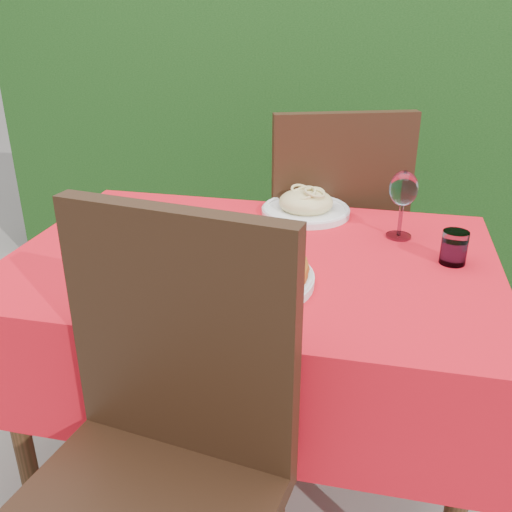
% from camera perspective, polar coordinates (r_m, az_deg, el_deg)
% --- Properties ---
extents(ground, '(60.00, 60.00, 0.00)m').
position_cam_1_polar(ground, '(1.93, -0.27, -20.54)').
color(ground, slate).
rests_on(ground, ground).
extents(hedge, '(3.20, 0.55, 1.78)m').
position_cam_1_polar(hedge, '(2.93, 6.70, 15.41)').
color(hedge, black).
rests_on(hedge, ground).
extents(dining_table, '(1.26, 0.86, 0.75)m').
position_cam_1_polar(dining_table, '(1.57, -0.31, -4.91)').
color(dining_table, '#412614').
rests_on(dining_table, ground).
extents(chair_near, '(0.53, 0.53, 1.04)m').
position_cam_1_polar(chair_near, '(1.14, -9.98, -18.78)').
color(chair_near, black).
rests_on(chair_near, ground).
extents(chair_far, '(0.60, 0.60, 1.04)m').
position_cam_1_polar(chair_far, '(2.10, 7.51, 2.61)').
color(chair_far, black).
rests_on(chair_far, ground).
extents(pizza_plate, '(0.44, 0.44, 0.07)m').
position_cam_1_polar(pizza_plate, '(1.34, -2.00, -1.40)').
color(pizza_plate, silver).
rests_on(pizza_plate, dining_table).
extents(pasta_plate, '(0.27, 0.27, 0.08)m').
position_cam_1_polar(pasta_plate, '(1.78, 5.00, 5.02)').
color(pasta_plate, white).
rests_on(pasta_plate, dining_table).
extents(water_glass, '(0.07, 0.07, 0.09)m').
position_cam_1_polar(water_glass, '(1.52, 19.18, 0.66)').
color(water_glass, silver).
rests_on(water_glass, dining_table).
extents(wine_glass, '(0.08, 0.08, 0.19)m').
position_cam_1_polar(wine_glass, '(1.62, 14.53, 6.28)').
color(wine_glass, silver).
rests_on(wine_glass, dining_table).
extents(fork, '(0.04, 0.21, 0.01)m').
position_cam_1_polar(fork, '(1.48, -11.17, -0.53)').
color(fork, '#ADAEB4').
rests_on(fork, dining_table).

